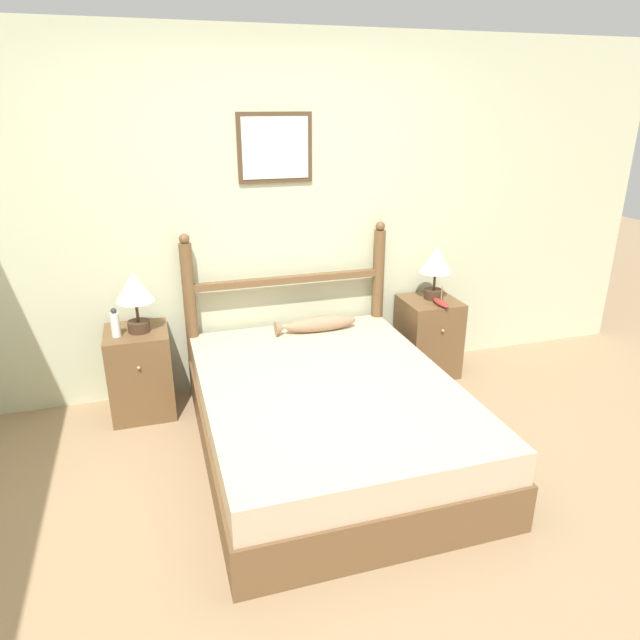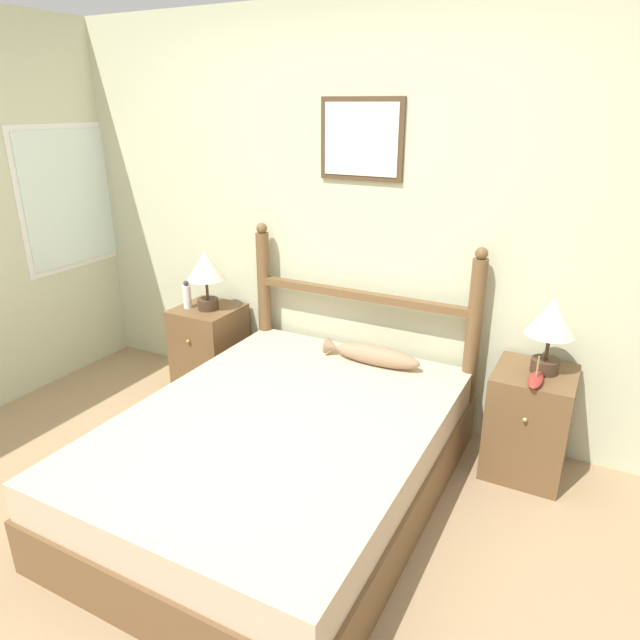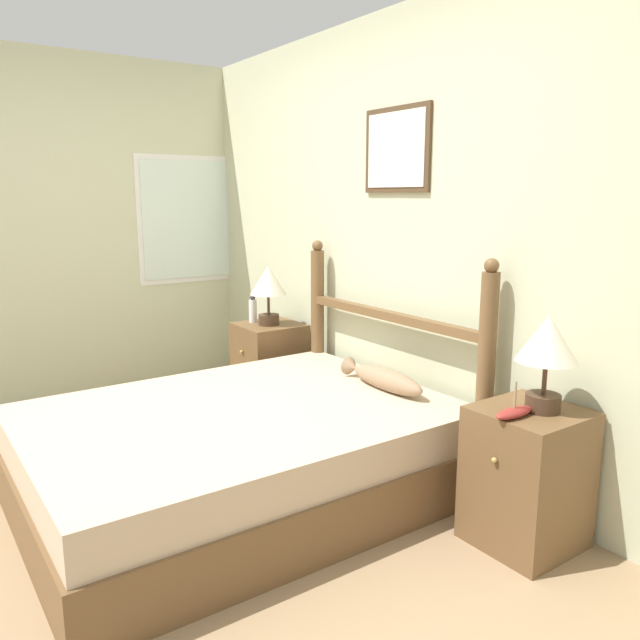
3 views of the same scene
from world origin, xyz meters
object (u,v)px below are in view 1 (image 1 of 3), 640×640
at_px(bed, 328,416).
at_px(table_lamp_left, 135,291).
at_px(nightstand_right, 428,336).
at_px(model_boat, 441,303).
at_px(table_lamp_right, 436,263).
at_px(bottle, 115,324).
at_px(fish_pillow, 317,324).
at_px(nightstand_left, 141,372).

relative_size(bed, table_lamp_left, 4.94).
bearing_deg(nightstand_right, model_boat, -83.53).
relative_size(bed, table_lamp_right, 4.94).
bearing_deg(table_lamp_right, bottle, -177.88).
xyz_separation_m(table_lamp_right, fish_pillow, (-0.98, -0.05, -0.37)).
relative_size(nightstand_right, table_lamp_left, 1.48).
distance_m(table_lamp_left, bottle, 0.25).
bearing_deg(table_lamp_right, bed, -143.20).
relative_size(bottle, model_boat, 0.92).
bearing_deg(fish_pillow, nightstand_left, 178.82).
bearing_deg(model_boat, nightstand_right, 96.47).
height_order(nightstand_left, model_boat, model_boat).
bearing_deg(table_lamp_left, table_lamp_right, 1.06).
height_order(bed, nightstand_left, nightstand_left).
xyz_separation_m(bed, bottle, (-1.23, 0.77, 0.48)).
relative_size(nightstand_right, table_lamp_right, 1.48).
relative_size(nightstand_right, bottle, 3.11).
relative_size(bed, fish_pillow, 3.34).
distance_m(table_lamp_left, model_boat, 2.23).
height_order(table_lamp_left, table_lamp_right, same).
distance_m(bed, fish_pillow, 0.88).
distance_m(bed, table_lamp_right, 1.58).
relative_size(bottle, fish_pillow, 0.32).
bearing_deg(bed, nightstand_left, 143.10).
xyz_separation_m(bed, nightstand_left, (-1.11, 0.83, 0.08)).
bearing_deg(bottle, nightstand_left, 28.48).
height_order(nightstand_right, fish_pillow, nightstand_right).
xyz_separation_m(bed, model_boat, (1.13, 0.70, 0.41)).
xyz_separation_m(model_boat, fish_pillow, (-0.96, 0.11, -0.11)).
distance_m(nightstand_left, nightstand_right, 2.22).
bearing_deg(nightstand_left, nightstand_right, 0.00).
relative_size(bed, nightstand_left, 3.33).
distance_m(nightstand_right, bottle, 2.37).
bearing_deg(bed, table_lamp_left, 143.01).
distance_m(table_lamp_right, model_boat, 0.31).
relative_size(bed, model_boat, 9.57).
distance_m(nightstand_right, table_lamp_left, 2.27).
xyz_separation_m(table_lamp_right, bottle, (-2.37, -0.09, -0.20)).
bearing_deg(bottle, bed, -32.07).
relative_size(table_lamp_left, table_lamp_right, 1.00).
xyz_separation_m(bed, table_lamp_right, (1.15, 0.86, 0.67)).
distance_m(table_lamp_right, fish_pillow, 1.05).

